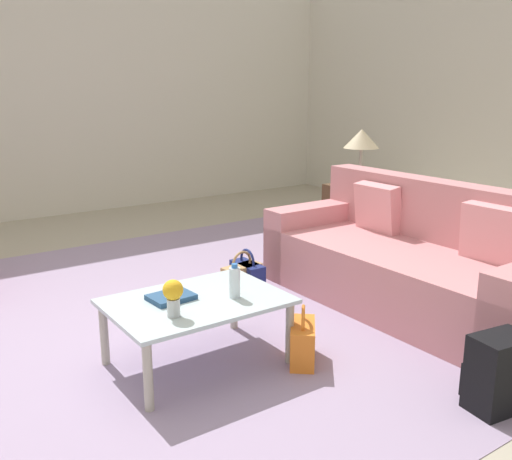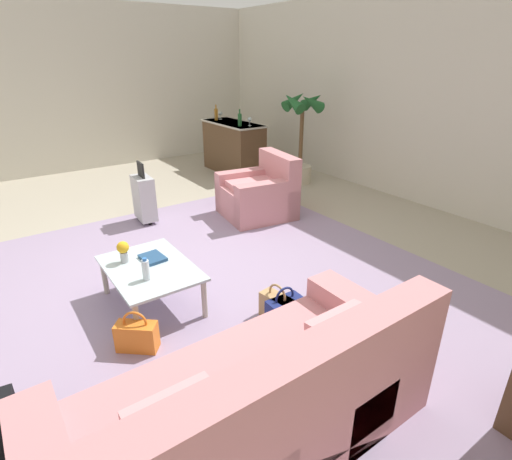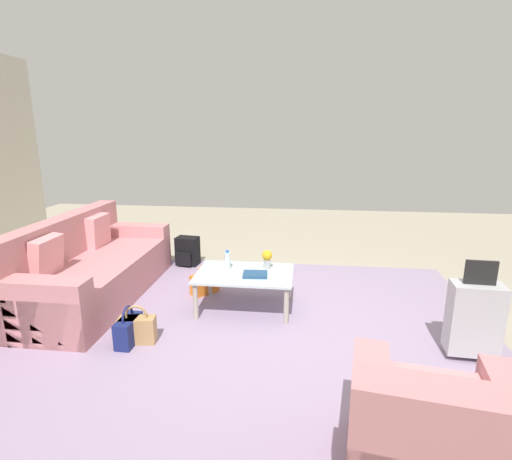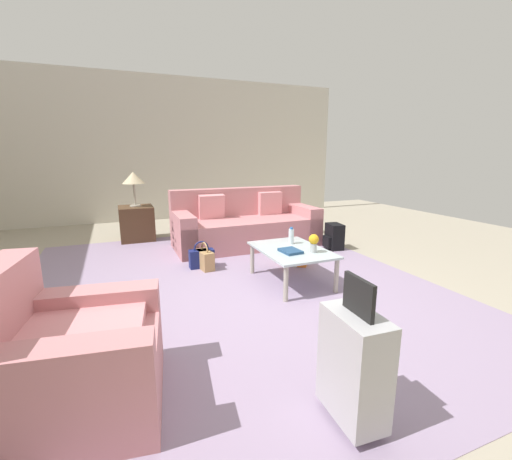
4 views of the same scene
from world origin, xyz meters
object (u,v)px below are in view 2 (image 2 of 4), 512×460
(handbag_orange, at_px, (137,336))
(handbag_navy, at_px, (284,310))
(water_bottle, at_px, (146,270))
(wine_glass_left_of_centre, at_px, (250,120))
(backpack_black, at_px, (1,434))
(coffee_table, at_px, (150,271))
(potted_palm, at_px, (301,133))
(wine_glass_leftmost, at_px, (220,114))
(couch, at_px, (255,415))
(armchair, at_px, (261,195))
(suitcase_silver, at_px, (144,197))
(wine_bottle_amber, at_px, (216,114))
(flower_vase, at_px, (123,250))
(wine_bottle_green, at_px, (240,119))
(handbag_tan, at_px, (277,307))
(coffee_table_book, at_px, (153,258))
(bar_console, at_px, (233,147))

(handbag_orange, distance_m, handbag_navy, 1.23)
(water_bottle, distance_m, handbag_orange, 0.54)
(wine_glass_left_of_centre, bearing_deg, backpack_black, -47.94)
(coffee_table, height_order, wine_glass_left_of_centre, wine_glass_left_of_centre)
(handbag_orange, xyz_separation_m, potted_palm, (-2.72, 4.04, 0.76))
(wine_glass_leftmost, height_order, wine_glass_left_of_centre, same)
(couch, distance_m, armchair, 3.83)
(wine_glass_leftmost, xyz_separation_m, suitcase_silver, (2.00, -2.42, -0.72))
(couch, xyz_separation_m, wine_bottle_amber, (-5.73, 3.08, 0.78))
(wine_bottle_amber, xyz_separation_m, potted_palm, (1.73, 0.72, -0.20))
(flower_vase, distance_m, wine_glass_left_of_centre, 4.35)
(couch, bearing_deg, coffee_table, 176.82)
(water_bottle, bearing_deg, wine_glass_left_of_centre, 134.60)
(wine_glass_left_of_centre, xyz_separation_m, suitcase_silver, (1.00, -2.45, -0.72))
(couch, distance_m, suitcase_silver, 3.88)
(armchair, xyz_separation_m, wine_bottle_green, (-1.79, 0.81, 0.79))
(wine_glass_left_of_centre, distance_m, potted_palm, 0.99)
(wine_bottle_amber, bearing_deg, handbag_tan, -24.54)
(handbag_tan, bearing_deg, couch, -43.51)
(coffee_table_book, height_order, bar_console, bar_console)
(suitcase_silver, xyz_separation_m, potted_palm, (-0.20, 3.00, 0.53))
(handbag_tan, bearing_deg, handbag_navy, 19.98)
(couch, distance_m, handbag_tan, 1.32)
(wine_bottle_amber, distance_m, backpack_black, 6.59)
(coffee_table_book, height_order, wine_bottle_amber, wine_bottle_amber)
(handbag_navy, bearing_deg, coffee_table_book, -144.19)
(coffee_table_book, distance_m, handbag_tan, 1.24)
(coffee_table, relative_size, bar_console, 0.69)
(coffee_table_book, bearing_deg, wine_glass_left_of_centre, 129.00)
(wine_bottle_green, height_order, handbag_navy, wine_bottle_green)
(handbag_orange, bearing_deg, coffee_table_book, 146.82)
(bar_console, xyz_separation_m, backpack_black, (4.50, -4.39, -0.31))
(wine_glass_leftmost, xyz_separation_m, wine_bottle_amber, (0.07, -0.13, 0.01))
(bar_console, xyz_separation_m, handbag_orange, (4.02, -3.44, -0.37))
(couch, xyz_separation_m, backpack_black, (-0.80, -1.19, -0.11))
(flower_vase, relative_size, wine_glass_left_of_centre, 1.33)
(couch, relative_size, handbag_navy, 6.33)
(water_bottle, height_order, potted_palm, potted_palm)
(water_bottle, bearing_deg, coffee_table, 153.43)
(flower_vase, height_order, backpack_black, flower_vase)
(wine_glass_leftmost, bearing_deg, flower_vase, -40.87)
(coffee_table, xyz_separation_m, coffee_table_book, (-0.12, 0.08, 0.06))
(armchair, bearing_deg, wine_bottle_amber, 162.85)
(armchair, relative_size, potted_palm, 0.65)
(couch, relative_size, wine_glass_leftmost, 14.68)
(wine_glass_leftmost, bearing_deg, coffee_table, -37.96)
(wine_bottle_green, bearing_deg, coffee_table, -44.12)
(flower_vase, bearing_deg, suitcase_silver, 154.47)
(armchair, bearing_deg, handbag_orange, -54.20)
(armchair, height_order, coffee_table, armchair)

